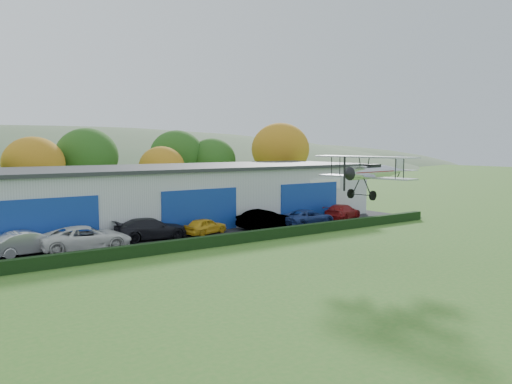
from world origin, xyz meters
TOP-DOWN VIEW (x-y plane):
  - ground at (0.00, 0.00)m, footprint 300.00×300.00m
  - apron at (3.00, 21.00)m, footprint 48.00×9.00m
  - hedge at (3.00, 16.20)m, footprint 46.00×0.60m
  - hangar at (5.00, 27.98)m, footprint 40.60×12.60m
  - tree_belt at (0.85, 40.62)m, footprint 75.70×13.22m
  - car_1 at (-8.52, 20.75)m, footprint 5.02×2.23m
  - car_2 at (-5.03, 20.01)m, footprint 6.29×3.39m
  - car_3 at (0.25, 21.23)m, footprint 5.80×2.66m
  - car_4 at (4.75, 20.75)m, footprint 4.20×2.63m
  - car_5 at (10.43, 20.33)m, footprint 5.00×1.91m
  - car_6 at (14.52, 19.36)m, footprint 5.32×2.69m
  - car_7 at (19.70, 20.25)m, footprint 5.49×3.77m
  - biplane at (9.12, 7.06)m, footprint 6.25×7.18m

SIDE VIEW (x-z plane):
  - ground at x=0.00m, z-range 0.00..0.00m
  - apron at x=3.00m, z-range 0.00..0.05m
  - hedge at x=3.00m, z-range 0.00..0.80m
  - car_4 at x=4.75m, z-range 0.05..1.38m
  - car_6 at x=14.52m, z-range 0.05..1.49m
  - car_7 at x=19.70m, z-range 0.05..1.53m
  - car_1 at x=-8.52m, z-range 0.05..1.65m
  - car_5 at x=10.43m, z-range 0.05..1.68m
  - car_3 at x=0.25m, z-range 0.05..1.69m
  - car_2 at x=-5.03m, z-range 0.05..1.73m
  - hangar at x=5.00m, z-range 0.01..5.31m
  - tree_belt at x=0.85m, z-range 0.55..10.67m
  - biplane at x=9.12m, z-range 4.29..6.97m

